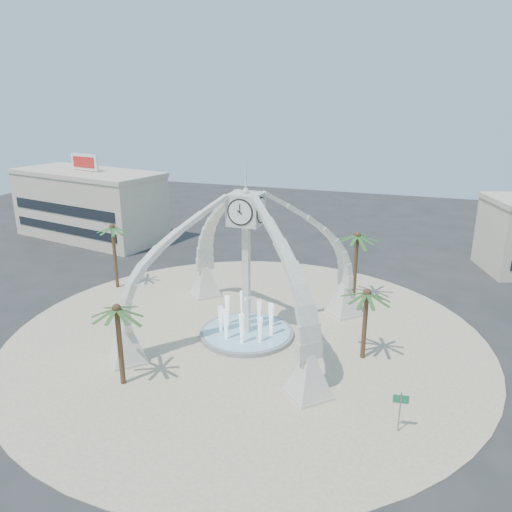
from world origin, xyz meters
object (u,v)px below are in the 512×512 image
(palm_west, at_px, (112,228))
(street_sign, at_px, (400,404))
(palm_east, at_px, (367,294))
(palm_north, at_px, (357,236))
(palm_south, at_px, (117,310))
(clock_tower, at_px, (246,264))
(fountain, at_px, (247,333))

(palm_west, distance_m, street_sign, 33.93)
(palm_east, xyz_separation_m, palm_west, (-26.80, 6.62, 1.15))
(palm_west, xyz_separation_m, palm_north, (24.35, 4.70, 0.10))
(palm_west, distance_m, palm_south, 19.53)
(palm_west, bearing_deg, clock_tower, -19.63)
(clock_tower, xyz_separation_m, palm_west, (-16.95, 6.05, 0.07))
(fountain, xyz_separation_m, palm_north, (7.40, 10.75, 6.37))
(palm_south, distance_m, street_sign, 19.22)
(palm_north, bearing_deg, fountain, -124.55)
(clock_tower, bearing_deg, palm_south, -119.93)
(clock_tower, height_order, palm_south, clock_tower)
(palm_north, height_order, street_sign, palm_north)
(fountain, bearing_deg, palm_north, 55.45)
(clock_tower, distance_m, palm_south, 11.44)
(clock_tower, height_order, palm_north, clock_tower)
(palm_north, distance_m, palm_south, 24.46)
(clock_tower, distance_m, fountain, 6.20)
(clock_tower, relative_size, palm_east, 2.89)
(street_sign, bearing_deg, palm_south, 174.53)
(palm_east, bearing_deg, street_sign, -68.67)
(palm_north, bearing_deg, palm_south, -122.39)
(clock_tower, xyz_separation_m, palm_north, (7.40, 10.75, 0.17))
(palm_north, relative_size, street_sign, 2.75)
(palm_east, relative_size, palm_south, 0.95)
(palm_west, bearing_deg, palm_east, -13.88)
(palm_north, bearing_deg, palm_west, -169.07)
(palm_north, bearing_deg, clock_tower, -124.55)
(palm_west, relative_size, palm_north, 0.98)
(palm_west, height_order, palm_north, palm_north)
(fountain, bearing_deg, palm_east, -3.36)
(clock_tower, bearing_deg, street_sign, -34.34)
(clock_tower, xyz_separation_m, street_sign, (13.12, -8.97, -4.52))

